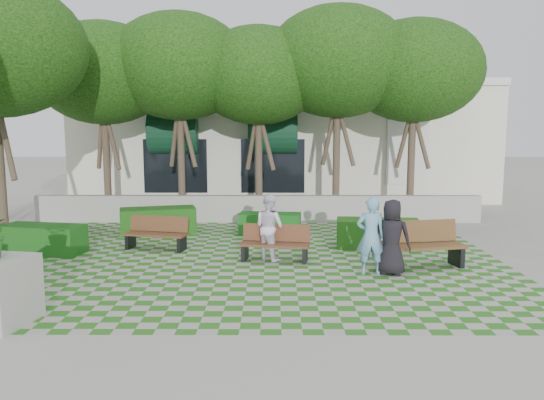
{
  "coord_description": "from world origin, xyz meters",
  "views": [
    {
      "loc": [
        0.55,
        -11.52,
        3.21
      ],
      "look_at": [
        0.5,
        1.5,
        1.4
      ],
      "focal_mm": 35.0,
      "sensor_mm": 36.0,
      "label": 1
    }
  ],
  "objects_px": {
    "hedge_west": "(43,239)",
    "person_blue": "(371,236)",
    "hedge_east": "(378,234)",
    "person_dark": "(392,237)",
    "hedge_midleft": "(158,221)",
    "bench_east": "(420,245)",
    "bench_mid": "(275,244)",
    "bench_west": "(157,234)",
    "person_white": "(269,227)",
    "hedge_midright": "(270,224)"
  },
  "relations": [
    {
      "from": "hedge_east",
      "to": "person_dark",
      "type": "height_order",
      "value": "person_dark"
    },
    {
      "from": "bench_west",
      "to": "hedge_midright",
      "type": "bearing_deg",
      "value": 46.59
    },
    {
      "from": "hedge_midright",
      "to": "person_white",
      "type": "height_order",
      "value": "person_white"
    },
    {
      "from": "bench_west",
      "to": "hedge_midleft",
      "type": "height_order",
      "value": "bench_west"
    },
    {
      "from": "hedge_west",
      "to": "hedge_midleft",
      "type": "bearing_deg",
      "value": 47.15
    },
    {
      "from": "bench_mid",
      "to": "person_white",
      "type": "height_order",
      "value": "person_white"
    },
    {
      "from": "bench_mid",
      "to": "bench_west",
      "type": "xyz_separation_m",
      "value": [
        -3.12,
        1.19,
        -0.0
      ]
    },
    {
      "from": "hedge_east",
      "to": "person_white",
      "type": "xyz_separation_m",
      "value": [
        -2.88,
        -1.29,
        0.42
      ]
    },
    {
      "from": "bench_mid",
      "to": "hedge_east",
      "type": "xyz_separation_m",
      "value": [
        2.74,
        1.41,
        -0.04
      ]
    },
    {
      "from": "bench_mid",
      "to": "hedge_midleft",
      "type": "bearing_deg",
      "value": 146.75
    },
    {
      "from": "bench_east",
      "to": "bench_west",
      "type": "height_order",
      "value": "bench_east"
    },
    {
      "from": "bench_west",
      "to": "hedge_east",
      "type": "bearing_deg",
      "value": 15.06
    },
    {
      "from": "bench_east",
      "to": "person_white",
      "type": "height_order",
      "value": "person_white"
    },
    {
      "from": "hedge_midright",
      "to": "hedge_midleft",
      "type": "distance_m",
      "value": 3.39
    },
    {
      "from": "hedge_east",
      "to": "person_white",
      "type": "bearing_deg",
      "value": -155.85
    },
    {
      "from": "bench_east",
      "to": "hedge_west",
      "type": "bearing_deg",
      "value": 160.09
    },
    {
      "from": "hedge_west",
      "to": "hedge_east",
      "type": "bearing_deg",
      "value": 4.45
    },
    {
      "from": "person_dark",
      "to": "person_white",
      "type": "distance_m",
      "value": 2.97
    },
    {
      "from": "bench_mid",
      "to": "hedge_midleft",
      "type": "height_order",
      "value": "bench_mid"
    },
    {
      "from": "hedge_east",
      "to": "hedge_west",
      "type": "xyz_separation_m",
      "value": [
        -8.66,
        -0.67,
        -0.01
      ]
    },
    {
      "from": "bench_east",
      "to": "person_dark",
      "type": "relative_size",
      "value": 1.27
    },
    {
      "from": "hedge_midleft",
      "to": "person_blue",
      "type": "height_order",
      "value": "person_blue"
    },
    {
      "from": "bench_east",
      "to": "hedge_east",
      "type": "xyz_separation_m",
      "value": [
        -0.57,
        1.98,
        -0.13
      ]
    },
    {
      "from": "hedge_west",
      "to": "person_blue",
      "type": "xyz_separation_m",
      "value": [
        7.99,
        -1.94,
        0.49
      ]
    },
    {
      "from": "bench_east",
      "to": "bench_west",
      "type": "xyz_separation_m",
      "value": [
        -6.43,
        1.76,
        -0.09
      ]
    },
    {
      "from": "bench_west",
      "to": "hedge_midright",
      "type": "xyz_separation_m",
      "value": [
        2.97,
        1.98,
        -0.1
      ]
    },
    {
      "from": "bench_east",
      "to": "hedge_midright",
      "type": "xyz_separation_m",
      "value": [
        -3.46,
        3.74,
        -0.19
      ]
    },
    {
      "from": "bench_west",
      "to": "hedge_midright",
      "type": "height_order",
      "value": "bench_west"
    },
    {
      "from": "bench_mid",
      "to": "person_white",
      "type": "relative_size",
      "value": 1.07
    },
    {
      "from": "bench_east",
      "to": "hedge_midleft",
      "type": "height_order",
      "value": "bench_east"
    },
    {
      "from": "bench_mid",
      "to": "bench_east",
      "type": "bearing_deg",
      "value": 0.09
    },
    {
      "from": "hedge_east",
      "to": "hedge_midleft",
      "type": "distance_m",
      "value": 6.56
    },
    {
      "from": "person_blue",
      "to": "bench_mid",
      "type": "bearing_deg",
      "value": -29.19
    },
    {
      "from": "bench_east",
      "to": "bench_mid",
      "type": "bearing_deg",
      "value": 158.38
    },
    {
      "from": "hedge_east",
      "to": "person_blue",
      "type": "distance_m",
      "value": 2.74
    },
    {
      "from": "bench_mid",
      "to": "hedge_west",
      "type": "xyz_separation_m",
      "value": [
        -5.92,
        0.73,
        -0.05
      ]
    },
    {
      "from": "bench_mid",
      "to": "bench_west",
      "type": "bearing_deg",
      "value": 168.89
    },
    {
      "from": "bench_mid",
      "to": "person_dark",
      "type": "distance_m",
      "value": 2.83
    },
    {
      "from": "bench_east",
      "to": "hedge_west",
      "type": "relative_size",
      "value": 1.01
    },
    {
      "from": "person_white",
      "to": "hedge_midleft",
      "type": "bearing_deg",
      "value": -0.18
    },
    {
      "from": "bench_east",
      "to": "hedge_midleft",
      "type": "distance_m",
      "value": 7.87
    },
    {
      "from": "hedge_midright",
      "to": "person_dark",
      "type": "xyz_separation_m",
      "value": [
        2.67,
        -4.37,
        0.51
      ]
    },
    {
      "from": "person_dark",
      "to": "hedge_midleft",
      "type": "bearing_deg",
      "value": -16.19
    },
    {
      "from": "bench_east",
      "to": "person_blue",
      "type": "bearing_deg",
      "value": -164.85
    },
    {
      "from": "hedge_west",
      "to": "person_blue",
      "type": "height_order",
      "value": "person_blue"
    },
    {
      "from": "person_white",
      "to": "hedge_midright",
      "type": "bearing_deg",
      "value": -46.85
    },
    {
      "from": "hedge_east",
      "to": "person_blue",
      "type": "bearing_deg",
      "value": -104.45
    },
    {
      "from": "bench_mid",
      "to": "hedge_midleft",
      "type": "relative_size",
      "value": 0.77
    },
    {
      "from": "hedge_west",
      "to": "person_dark",
      "type": "xyz_separation_m",
      "value": [
        8.45,
        -1.94,
        0.47
      ]
    },
    {
      "from": "bench_mid",
      "to": "bench_west",
      "type": "relative_size",
      "value": 1.0
    }
  ]
}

